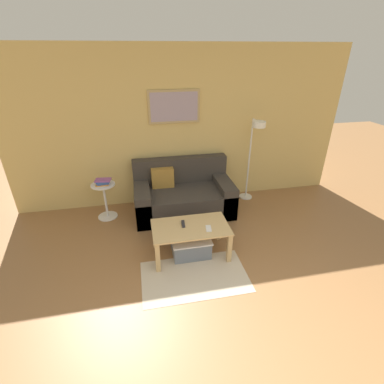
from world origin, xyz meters
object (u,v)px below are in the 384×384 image
coffee_table (191,232)px  cell_phone (209,228)px  floor_lamp (254,145)px  remote_control (183,224)px  storage_bin (190,244)px  side_table (105,198)px  book_stack (103,182)px  couch (183,195)px

coffee_table → cell_phone: (0.21, -0.09, 0.08)m
coffee_table → floor_lamp: floor_lamp is taller
coffee_table → floor_lamp: (1.31, 1.22, 0.69)m
remote_control → cell_phone: remote_control is taller
coffee_table → storage_bin: 0.23m
side_table → remote_control: side_table is taller
book_stack → floor_lamp: bearing=1.4°
storage_bin → side_table: bearing=135.4°
floor_lamp → side_table: bearing=-178.9°
side_table → book_stack: (0.01, -0.01, 0.28)m
floor_lamp → book_stack: bearing=-178.6°
floor_lamp → coffee_table: bearing=-137.0°
couch → side_table: size_ratio=2.67×
coffee_table → book_stack: bearing=134.5°
side_table → cell_phone: (1.37, -1.27, 0.08)m
couch → cell_phone: couch is taller
floor_lamp → remote_control: bearing=-140.3°
side_table → remote_control: (1.07, -1.11, 0.09)m
couch → floor_lamp: 1.43m
cell_phone → floor_lamp: bearing=58.4°
coffee_table → cell_phone: size_ratio=7.01×
floor_lamp → cell_phone: size_ratio=10.40×
book_stack → cell_phone: book_stack is taller
book_stack → coffee_table: bearing=-45.5°
coffee_table → cell_phone: bearing=-22.9°
floor_lamp → couch: bearing=-176.0°
floor_lamp → remote_control: size_ratio=9.70×
storage_bin → floor_lamp: 1.99m
coffee_table → remote_control: remote_control is taller
book_stack → cell_phone: size_ratio=1.78×
book_stack → side_table: bearing=124.8°
couch → remote_control: couch is taller
side_table → couch: bearing=-1.7°
coffee_table → floor_lamp: bearing=43.0°
storage_bin → floor_lamp: floor_lamp is taller
couch → book_stack: 1.29m
floor_lamp → remote_control: floor_lamp is taller
couch → floor_lamp: bearing=4.0°
remote_control → storage_bin: bearing=-13.4°
book_stack → cell_phone: (1.36, -1.26, -0.19)m
storage_bin → cell_phone: bearing=-31.2°
remote_control → cell_phone: (0.30, -0.16, -0.01)m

